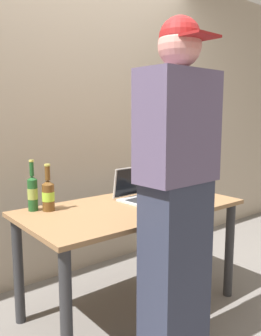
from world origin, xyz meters
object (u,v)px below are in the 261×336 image
object	(u,v)px
beer_bottle_brown	(48,194)
person_figure	(177,195)
beer_bottle_dark	(33,192)
laptop	(139,192)

from	to	relation	value
beer_bottle_brown	person_figure	world-z (taller)	person_figure
beer_bottle_dark	beer_bottle_brown	bearing A→B (deg)	-38.68
beer_bottle_brown	beer_bottle_dark	bearing A→B (deg)	141.32
laptop	person_figure	size ratio (longest dim) A/B	0.19
laptop	person_figure	xyz separation A→B (m)	(-0.29, -0.63, 0.14)
beer_bottle_brown	person_figure	size ratio (longest dim) A/B	0.16
laptop	beer_bottle_brown	distance (m)	0.65
beer_bottle_dark	person_figure	world-z (taller)	person_figure
laptop	beer_bottle_brown	world-z (taller)	beer_bottle_brown
beer_bottle_dark	person_figure	bearing A→B (deg)	-62.36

